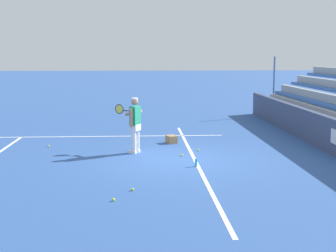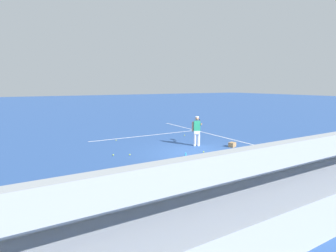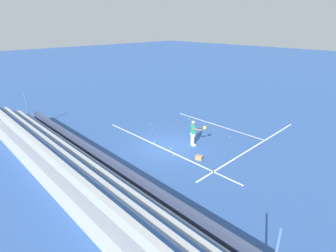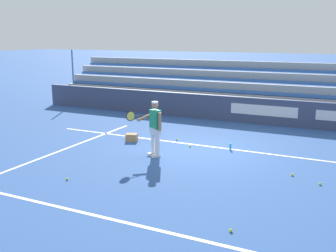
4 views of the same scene
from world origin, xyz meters
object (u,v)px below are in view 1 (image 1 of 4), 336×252
Objects in this scene: tennis_ball_toward_net at (113,200)px; tennis_ball_stray_back at (182,155)px; tennis_ball_on_baseline at (132,189)px; tennis_player at (135,124)px; water_bottle at (196,162)px; tennis_ball_midcourt at (198,150)px; ball_box_cardboard at (171,139)px; tennis_ball_far_left at (49,146)px.

tennis_ball_stray_back is (4.28, -1.80, 0.00)m from tennis_ball_toward_net.
tennis_ball_on_baseline is (-3.55, 1.41, 0.00)m from tennis_ball_stray_back.
tennis_player reaches higher than water_bottle.
tennis_player is 2.20m from tennis_ball_midcourt.
tennis_ball_toward_net is (-4.88, 0.38, -0.86)m from tennis_player.
tennis_ball_stray_back and tennis_ball_on_baseline have the same top height.
tennis_ball_stray_back is at bearing 142.06° from tennis_ball_midcourt.
tennis_ball_far_left is at bearing 97.20° from ball_box_cardboard.
water_bottle is at bearing -138.55° from tennis_player.
ball_box_cardboard is at bearing 4.54° from tennis_ball_stray_back.
tennis_player is at bearing -4.45° from tennis_ball_toward_net.
tennis_ball_on_baseline is (-4.32, 2.01, 0.00)m from tennis_ball_midcourt.
tennis_ball_midcourt is 0.30× the size of water_bottle.
tennis_player is 7.80× the size of water_bottle.
tennis_ball_far_left is 5.95m from tennis_ball_on_baseline.
tennis_player is 25.98× the size of tennis_ball_on_baseline.
ball_box_cardboard is 6.06× the size of tennis_ball_midcourt.
tennis_ball_stray_back is at bearing 11.95° from water_bottle.
tennis_ball_far_left and tennis_ball_stray_back have the same top height.
tennis_ball_toward_net is (-5.94, -2.48, 0.00)m from tennis_ball_far_left.
tennis_ball_stray_back is 1.00× the size of tennis_ball_midcourt.
tennis_player reaches higher than tennis_ball_toward_net.
tennis_ball_stray_back is 3.82m from tennis_ball_on_baseline.
ball_box_cardboard is 6.06× the size of tennis_ball_toward_net.
tennis_ball_far_left is (1.06, 2.86, -0.86)m from tennis_player.
tennis_player is 2.15m from ball_box_cardboard.
tennis_ball_stray_back is at bearing -112.90° from tennis_player.
tennis_player is 25.98× the size of tennis_ball_midcourt.
ball_box_cardboard is at bearing -12.22° from tennis_ball_on_baseline.
tennis_ball_far_left is at bearing 79.63° from tennis_ball_midcourt.
tennis_ball_midcourt is at bearing -24.95° from tennis_ball_on_baseline.
water_bottle is at bearing -123.15° from tennis_ball_far_left.
tennis_ball_toward_net is at bearing -157.30° from tennis_ball_far_left.
tennis_ball_on_baseline is (0.73, -0.38, 0.00)m from tennis_ball_toward_net.
tennis_ball_far_left is at bearing 28.83° from tennis_ball_on_baseline.
tennis_ball_stray_back is 1.35m from water_bottle.
tennis_ball_toward_net and tennis_ball_on_baseline have the same top height.
tennis_player reaches higher than tennis_ball_on_baseline.
tennis_ball_on_baseline is (-5.21, -2.87, 0.00)m from tennis_ball_far_left.
tennis_ball_far_left is 1.00× the size of tennis_ball_stray_back.
tennis_player is at bearing 94.70° from tennis_ball_midcourt.
tennis_ball_on_baseline is 2.80m from water_bottle.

